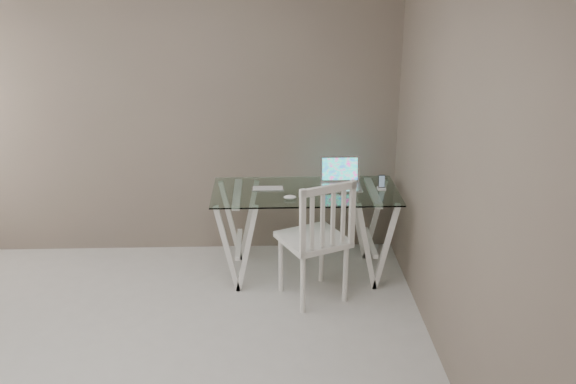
% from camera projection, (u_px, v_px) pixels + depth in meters
% --- Properties ---
extents(room, '(4.50, 4.52, 2.71)m').
position_uv_depth(room, '(84.00, 130.00, 3.23)').
color(room, beige).
rests_on(room, ground).
extents(desk, '(1.50, 0.70, 0.75)m').
position_uv_depth(desk, '(305.00, 232.00, 5.31)').
color(desk, silver).
rests_on(desk, ground).
extents(chair, '(0.61, 0.61, 1.01)m').
position_uv_depth(chair, '(319.00, 236.00, 4.82)').
color(chair, white).
rests_on(chair, ground).
extents(laptop, '(0.32, 0.28, 0.23)m').
position_uv_depth(laptop, '(341.00, 179.00, 5.28)').
color(laptop, silver).
rests_on(laptop, desk).
extents(keyboard, '(0.26, 0.11, 0.01)m').
position_uv_depth(keyboard, '(268.00, 189.00, 5.22)').
color(keyboard, silver).
rests_on(keyboard, desk).
extents(mouse, '(0.10, 0.06, 0.03)m').
position_uv_depth(mouse, '(290.00, 197.00, 5.00)').
color(mouse, white).
rests_on(mouse, desk).
extents(phone_dock, '(0.06, 0.06, 0.12)m').
position_uv_depth(phone_dock, '(382.00, 185.00, 5.20)').
color(phone_dock, white).
rests_on(phone_dock, desk).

